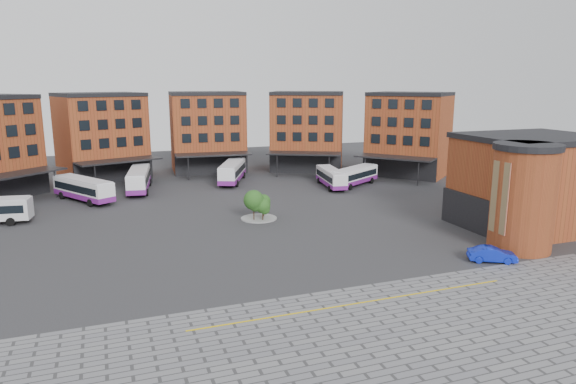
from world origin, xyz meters
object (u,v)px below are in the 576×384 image
object	(u,v)px
bus_c	(139,179)
blue_car	(492,254)
bus_b	(83,189)
bus_f	(355,176)
tree_island	(258,204)
bus_e	(331,177)
bus_d	(232,171)

from	to	relation	value
bus_c	blue_car	distance (m)	52.25
bus_b	bus_c	bearing A→B (deg)	-2.12
bus_b	bus_f	world-z (taller)	bus_b
bus_b	bus_c	size ratio (longest dim) A/B	0.92
tree_island	bus_c	bearing A→B (deg)	118.86
bus_f	blue_car	bearing A→B (deg)	-39.03
tree_island	bus_b	distance (m)	26.87
bus_b	blue_car	world-z (taller)	bus_b
bus_b	bus_c	xyz separation A→B (m)	(7.79, 4.41, 0.07)
bus_c	blue_car	xyz separation A→B (m)	(28.38, -43.86, -1.11)
bus_e	blue_car	xyz separation A→B (m)	(-0.46, -36.61, -0.84)
bus_e	bus_c	bearing A→B (deg)	174.54
bus_d	blue_car	xyz separation A→B (m)	(13.29, -45.78, -1.12)
bus_c	bus_e	distance (m)	29.73
blue_car	bus_e	bearing A→B (deg)	26.89
bus_e	tree_island	bearing A→B (deg)	-129.11
tree_island	blue_car	xyz separation A→B (m)	(16.10, -21.58, -1.29)
bus_c	blue_car	size ratio (longest dim) A/B	2.83
bus_e	bus_b	bearing A→B (deg)	-175.79
bus_e	bus_f	world-z (taller)	bus_f
bus_e	blue_car	bearing A→B (deg)	-82.06
bus_c	bus_e	xyz separation A→B (m)	(28.83, -7.25, -0.27)
bus_c	bus_f	size ratio (longest dim) A/B	1.19
tree_island	bus_c	xyz separation A→B (m)	(-12.28, 22.28, -0.18)
tree_island	bus_d	bearing A→B (deg)	83.38
bus_c	bus_e	world-z (taller)	bus_c
tree_island	bus_d	size ratio (longest dim) A/B	0.36
tree_island	bus_e	bearing A→B (deg)	42.24
bus_d	tree_island	bearing A→B (deg)	-73.30
tree_island	bus_d	world-z (taller)	tree_island
bus_c	bus_e	size ratio (longest dim) A/B	1.17
bus_f	bus_d	bearing A→B (deg)	-150.07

